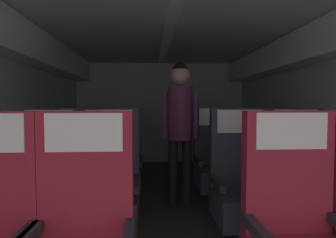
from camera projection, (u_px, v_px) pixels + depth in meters
ground at (172, 223)px, 2.88m from camera, size 3.67×6.44×0.02m
fuselage_shell at (170, 76)px, 3.07m from camera, size 3.55×6.09×2.10m
seat_b_left_window at (46, 192)px, 2.30m from camera, size 0.52×0.51×1.16m
seat_b_left_aisle at (108, 190)px, 2.34m from camera, size 0.52×0.51×1.16m
seat_b_right_aisle at (300, 187)px, 2.43m from camera, size 0.52×0.51×1.16m
seat_b_right_window at (243, 188)px, 2.39m from camera, size 0.52×0.51×1.16m
seat_c_left_window at (76, 167)px, 3.23m from camera, size 0.52×0.51×1.16m
seat_c_left_aisle at (120, 166)px, 3.24m from camera, size 0.52×0.51×1.16m
seat_c_right_aisle at (258, 164)px, 3.35m from camera, size 0.52×0.51×1.16m
seat_c_right_window at (217, 165)px, 3.31m from camera, size 0.52×0.51×1.16m
flight_attendant at (180, 118)px, 3.27m from camera, size 0.43×0.28×1.67m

